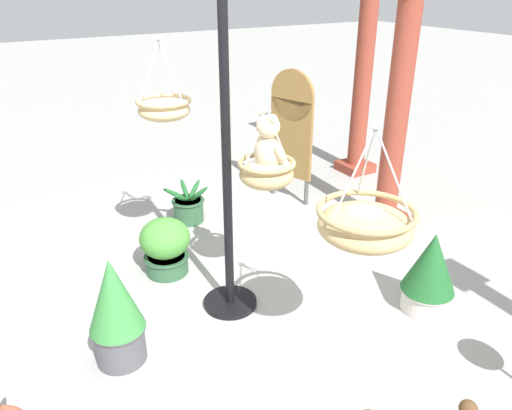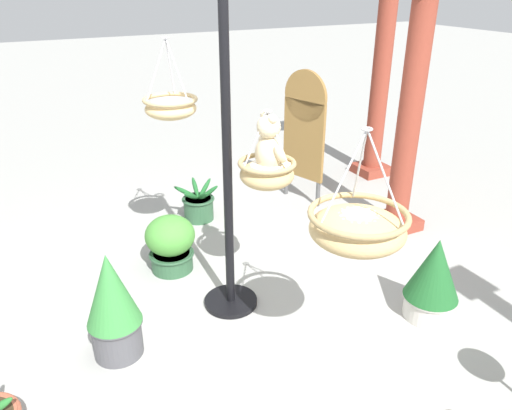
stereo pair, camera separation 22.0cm
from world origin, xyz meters
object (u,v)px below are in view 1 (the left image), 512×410
Objects in this scene: hanging_basket_with_teddy at (266,172)px; hanging_basket_right_low at (365,224)px; greenhouse_pillar_right at (397,113)px; potted_plant_bushy_green at (116,311)px; hanging_basket_left_high at (164,108)px; greenhouse_pillar_far_back at (364,71)px; teddy_bear at (269,146)px; potted_plant_broad_leaf at (430,273)px; display_pole_central at (228,215)px; potted_plant_tall_leafy at (188,207)px; potted_plant_fern_front at (165,246)px; display_sign_board at (291,125)px.

hanging_basket_right_low reaches higher than hanging_basket_with_teddy.
potted_plant_bushy_green is at bearing -78.77° from greenhouse_pillar_right.
greenhouse_pillar_far_back is at bearing 108.33° from hanging_basket_left_high.
teddy_bear is 3.34m from greenhouse_pillar_far_back.
hanging_basket_left_high is (-0.96, -0.40, 0.32)m from hanging_basket_with_teddy.
potted_plant_broad_leaf is at bearing 105.33° from hanging_basket_right_low.
greenhouse_pillar_far_back is (-1.99, 2.70, 0.18)m from hanging_basket_with_teddy.
hanging_basket_right_low is at bearing 3.01° from hanging_basket_with_teddy.
display_pole_central is 3.97× the size of hanging_basket_left_high.
greenhouse_pillar_far_back is at bearing 138.48° from hanging_basket_right_low.
display_pole_central is 2.25m from greenhouse_pillar_right.
potted_plant_tall_leafy is 2.21m from potted_plant_bushy_green.
greenhouse_pillar_far_back is at bearing 108.92° from potted_plant_fern_front.
potted_plant_bushy_green is 3.14m from display_sign_board.
potted_plant_fern_front is 2.15m from display_sign_board.
potted_plant_bushy_green is at bearing -79.93° from display_pole_central.
hanging_basket_left_high reaches higher than potted_plant_bushy_green.
potted_plant_bushy_green is 2.41m from potted_plant_broad_leaf.
display_pole_central is at bearing -46.93° from display_sign_board.
hanging_basket_left_high is at bearing -157.58° from hanging_basket_with_teddy.
greenhouse_pillar_far_back is (-2.99, 2.65, 0.18)m from hanging_basket_right_low.
teddy_bear is 2.20m from display_sign_board.
hanging_basket_left_high is 2.36m from greenhouse_pillar_right.
potted_plant_broad_leaf is at bearing 22.32° from potted_plant_tall_leafy.
display_sign_board reaches higher than potted_plant_fern_front.
potted_plant_fern_front is at bearing -57.28° from hanging_basket_left_high.
teddy_bear is 0.62× the size of hanging_basket_right_low.
hanging_basket_with_teddy is 1.37m from potted_plant_fern_front.
teddy_bear is at bearing 31.24° from potted_plant_fern_front.
potted_plant_tall_leafy is 0.65× the size of potted_plant_bushy_green.
greenhouse_pillar_right is (-0.60, 1.90, -0.14)m from teddy_bear.
potted_plant_fern_front is (-0.74, -0.27, -0.55)m from display_pole_central.
display_pole_central is 1.67× the size of display_sign_board.
potted_plant_broad_leaf is at bearing 57.07° from display_pole_central.
hanging_basket_left_high is 1.24m from potted_plant_fern_front.
potted_plant_fern_front is 0.34× the size of display_sign_board.
greenhouse_pillar_right is 1.60m from greenhouse_pillar_far_back.
greenhouse_pillar_right is at bearing 147.95° from potted_plant_broad_leaf.
display_pole_central is at bearing -58.09° from greenhouse_pillar_far_back.
hanging_basket_with_teddy reaches higher than potted_plant_tall_leafy.
potted_plant_tall_leafy is at bearing 143.71° from potted_plant_bushy_green.
display_sign_board is (-1.70, 2.60, 0.50)m from potted_plant_bushy_green.
potted_plant_tall_leafy is (-1.75, 0.06, -1.21)m from teddy_bear.
teddy_bear reaches higher than potted_plant_fern_front.
greenhouse_pillar_far_back reaches higher than greenhouse_pillar_right.
potted_plant_broad_leaf is at bearing 41.53° from hanging_basket_left_high.
teddy_bear is 0.67× the size of hanging_basket_left_high.
teddy_bear is 1.65m from potted_plant_broad_leaf.
teddy_bear is at bearing -72.42° from greenhouse_pillar_right.
hanging_basket_left_high is 0.79× the size of potted_plant_bushy_green.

